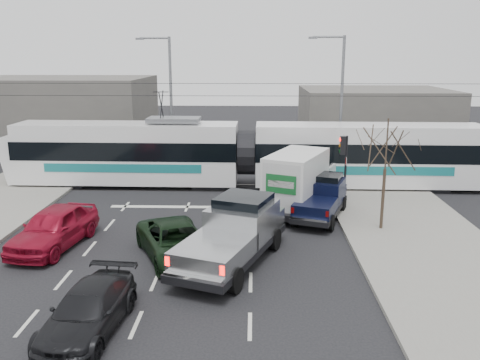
{
  "coord_description": "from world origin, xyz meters",
  "views": [
    {
      "loc": [
        1.77,
        -19.56,
        7.85
      ],
      "look_at": [
        1.12,
        4.75,
        1.8
      ],
      "focal_mm": 38.0,
      "sensor_mm": 36.0,
      "label": 1
    }
  ],
  "objects_px": {
    "navy_pickup": "(322,197)",
    "silver_pickup": "(235,232)",
    "bare_tree": "(386,149)",
    "box_truck": "(300,181)",
    "red_car": "(54,228)",
    "street_lamp_far": "(168,94)",
    "green_car": "(177,242)",
    "traffic_signal": "(344,155)",
    "tram": "(246,154)",
    "dark_car": "(88,311)",
    "street_lamp_near": "(339,97)"
  },
  "relations": [
    {
      "from": "silver_pickup",
      "to": "navy_pickup",
      "type": "relative_size",
      "value": 1.35
    },
    {
      "from": "traffic_signal",
      "to": "navy_pickup",
      "type": "height_order",
      "value": "traffic_signal"
    },
    {
      "from": "tram",
      "to": "red_car",
      "type": "relative_size",
      "value": 5.58
    },
    {
      "from": "street_lamp_far",
      "to": "navy_pickup",
      "type": "distance_m",
      "value": 15.39
    },
    {
      "from": "box_truck",
      "to": "green_car",
      "type": "xyz_separation_m",
      "value": [
        -5.35,
        -6.54,
        -0.83
      ]
    },
    {
      "from": "red_car",
      "to": "traffic_signal",
      "type": "bearing_deg",
      "value": 35.17
    },
    {
      "from": "traffic_signal",
      "to": "red_car",
      "type": "xyz_separation_m",
      "value": [
        -12.97,
        -6.33,
        -1.89
      ]
    },
    {
      "from": "street_lamp_far",
      "to": "navy_pickup",
      "type": "relative_size",
      "value": 1.74
    },
    {
      "from": "box_truck",
      "to": "tram",
      "type": "bearing_deg",
      "value": 144.4
    },
    {
      "from": "bare_tree",
      "to": "navy_pickup",
      "type": "xyz_separation_m",
      "value": [
        -2.45,
        1.97,
        -2.78
      ]
    },
    {
      "from": "traffic_signal",
      "to": "dark_car",
      "type": "relative_size",
      "value": 0.8
    },
    {
      "from": "silver_pickup",
      "to": "box_truck",
      "type": "xyz_separation_m",
      "value": [
        3.04,
        6.68,
        0.34
      ]
    },
    {
      "from": "silver_pickup",
      "to": "street_lamp_near",
      "type": "bearing_deg",
      "value": 88.2
    },
    {
      "from": "street_lamp_far",
      "to": "silver_pickup",
      "type": "xyz_separation_m",
      "value": [
        5.28,
        -17.1,
        -3.92
      ]
    },
    {
      "from": "traffic_signal",
      "to": "green_car",
      "type": "height_order",
      "value": "traffic_signal"
    },
    {
      "from": "dark_car",
      "to": "red_car",
      "type": "bearing_deg",
      "value": 123.87
    },
    {
      "from": "bare_tree",
      "to": "green_car",
      "type": "relative_size",
      "value": 0.98
    },
    {
      "from": "bare_tree",
      "to": "red_car",
      "type": "bearing_deg",
      "value": -170.62
    },
    {
      "from": "street_lamp_far",
      "to": "tram",
      "type": "xyz_separation_m",
      "value": [
        5.49,
        -5.57,
        -3.1
      ]
    },
    {
      "from": "street_lamp_near",
      "to": "green_car",
      "type": "bearing_deg",
      "value": -119.69
    },
    {
      "from": "street_lamp_far",
      "to": "red_car",
      "type": "distance_m",
      "value": 16.55
    },
    {
      "from": "bare_tree",
      "to": "navy_pickup",
      "type": "height_order",
      "value": "bare_tree"
    },
    {
      "from": "box_truck",
      "to": "navy_pickup",
      "type": "height_order",
      "value": "box_truck"
    },
    {
      "from": "bare_tree",
      "to": "navy_pickup",
      "type": "relative_size",
      "value": 0.96
    },
    {
      "from": "street_lamp_far",
      "to": "dark_car",
      "type": "distance_m",
      "value": 22.86
    },
    {
      "from": "traffic_signal",
      "to": "dark_car",
      "type": "xyz_separation_m",
      "value": [
        -9.44,
        -12.88,
        -2.09
      ]
    },
    {
      "from": "navy_pickup",
      "to": "silver_pickup",
      "type": "bearing_deg",
      "value": -106.54
    },
    {
      "from": "red_car",
      "to": "box_truck",
      "type": "bearing_deg",
      "value": 36.14
    },
    {
      "from": "street_lamp_near",
      "to": "dark_car",
      "type": "relative_size",
      "value": 2.0
    },
    {
      "from": "green_car",
      "to": "street_lamp_far",
      "type": "bearing_deg",
      "value": 75.85
    },
    {
      "from": "dark_car",
      "to": "navy_pickup",
      "type": "bearing_deg",
      "value": 58.81
    },
    {
      "from": "bare_tree",
      "to": "box_truck",
      "type": "relative_size",
      "value": 0.76
    },
    {
      "from": "silver_pickup",
      "to": "box_truck",
      "type": "bearing_deg",
      "value": 86.12
    },
    {
      "from": "traffic_signal",
      "to": "box_truck",
      "type": "xyz_separation_m",
      "value": [
        -2.34,
        -0.92,
        -1.21
      ]
    },
    {
      "from": "green_car",
      "to": "traffic_signal",
      "type": "bearing_deg",
      "value": 20.04
    },
    {
      "from": "red_car",
      "to": "street_lamp_far",
      "type": "bearing_deg",
      "value": 90.85
    },
    {
      "from": "silver_pickup",
      "to": "dark_car",
      "type": "distance_m",
      "value": 6.7
    },
    {
      "from": "silver_pickup",
      "to": "navy_pickup",
      "type": "xyz_separation_m",
      "value": [
        4.05,
        5.57,
        -0.18
      ]
    },
    {
      "from": "street_lamp_far",
      "to": "dark_car",
      "type": "bearing_deg",
      "value": -86.9
    },
    {
      "from": "street_lamp_far",
      "to": "silver_pickup",
      "type": "relative_size",
      "value": 1.29
    },
    {
      "from": "bare_tree",
      "to": "traffic_signal",
      "type": "relative_size",
      "value": 1.39
    },
    {
      "from": "bare_tree",
      "to": "street_lamp_near",
      "type": "bearing_deg",
      "value": 91.42
    },
    {
      "from": "street_lamp_near",
      "to": "red_car",
      "type": "distance_m",
      "value": 20.01
    },
    {
      "from": "box_truck",
      "to": "silver_pickup",
      "type": "bearing_deg",
      "value": -90.36
    },
    {
      "from": "tram",
      "to": "silver_pickup",
      "type": "bearing_deg",
      "value": -89.97
    },
    {
      "from": "box_truck",
      "to": "green_car",
      "type": "relative_size",
      "value": 1.28
    },
    {
      "from": "silver_pickup",
      "to": "green_car",
      "type": "xyz_separation_m",
      "value": [
        -2.31,
        0.14,
        -0.49
      ]
    },
    {
      "from": "street_lamp_near",
      "to": "red_car",
      "type": "height_order",
      "value": "street_lamp_near"
    },
    {
      "from": "tram",
      "to": "box_truck",
      "type": "distance_m",
      "value": 5.64
    },
    {
      "from": "tram",
      "to": "navy_pickup",
      "type": "height_order",
      "value": "tram"
    }
  ]
}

